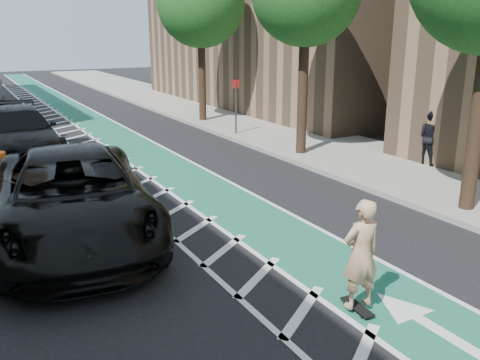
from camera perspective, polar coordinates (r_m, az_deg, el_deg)
ground at (r=9.07m, az=-6.30°, el=-12.90°), size 120.00×120.00×0.00m
bike_lane at (r=18.88m, az=-9.84°, el=2.47°), size 2.00×90.00×0.01m
buffer_strip at (r=18.46m, az=-14.22°, el=1.89°), size 1.40×90.00×0.01m
sidewalk_right at (r=21.82m, az=6.48°, el=4.63°), size 5.00×90.00×0.15m
curb_right at (r=20.51m, az=0.88°, el=4.01°), size 0.12×90.00×0.16m
tree_r_d at (r=25.81m, az=-4.39°, el=19.17°), size 4.20×4.20×7.90m
sign_post at (r=22.27m, az=-0.47°, el=8.30°), size 0.35×0.08×2.47m
skateboard at (r=8.79m, az=13.02°, el=-13.70°), size 0.26×0.71×0.09m
skateboarder at (r=8.37m, az=13.42°, el=-8.11°), size 0.71×0.50×1.84m
suv_near at (r=11.66m, az=-18.23°, el=-1.77°), size 4.09×7.31×1.93m
suv_far at (r=20.21m, az=-23.71°, el=4.85°), size 2.68×6.29×1.81m
pedestrian at (r=18.11m, az=20.64°, el=4.52°), size 0.75×0.94×1.83m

